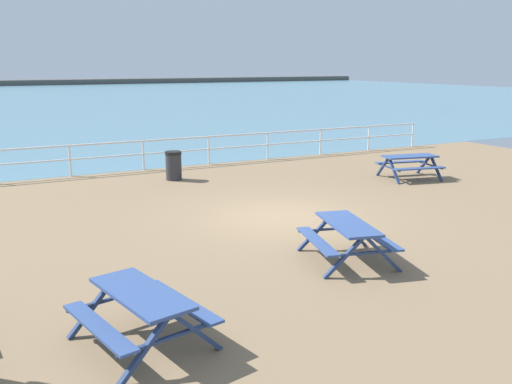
{
  "coord_description": "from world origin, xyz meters",
  "views": [
    {
      "loc": [
        -6.79,
        -11.78,
        3.78
      ],
      "look_at": [
        -0.89,
        -0.37,
        0.8
      ],
      "focal_mm": 39.06,
      "sensor_mm": 36.0,
      "label": 1
    }
  ],
  "objects_px": {
    "picnic_table_mid_centre": "(410,161)",
    "picnic_table_far_left": "(348,232)",
    "litter_bin": "(174,165)",
    "picnic_table_near_right": "(141,305)"
  },
  "relations": [
    {
      "from": "picnic_table_far_left",
      "to": "litter_bin",
      "type": "height_order",
      "value": "litter_bin"
    },
    {
      "from": "picnic_table_mid_centre",
      "to": "litter_bin",
      "type": "height_order",
      "value": "litter_bin"
    },
    {
      "from": "picnic_table_far_left",
      "to": "picnic_table_mid_centre",
      "type": "bearing_deg",
      "value": -36.06
    },
    {
      "from": "picnic_table_far_left",
      "to": "litter_bin",
      "type": "distance_m",
      "value": 8.99
    },
    {
      "from": "picnic_table_near_right",
      "to": "picnic_table_mid_centre",
      "type": "distance_m",
      "value": 13.15
    },
    {
      "from": "picnic_table_mid_centre",
      "to": "litter_bin",
      "type": "relative_size",
      "value": 2.18
    },
    {
      "from": "picnic_table_mid_centre",
      "to": "picnic_table_far_left",
      "type": "bearing_deg",
      "value": -128.21
    },
    {
      "from": "picnic_table_near_right",
      "to": "picnic_table_far_left",
      "type": "distance_m",
      "value": 4.71
    },
    {
      "from": "litter_bin",
      "to": "picnic_table_far_left",
      "type": "bearing_deg",
      "value": -87.25
    },
    {
      "from": "picnic_table_mid_centre",
      "to": "picnic_table_far_left",
      "type": "xyz_separation_m",
      "value": [
        -6.66,
        -5.56,
        0.0
      ]
    }
  ]
}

